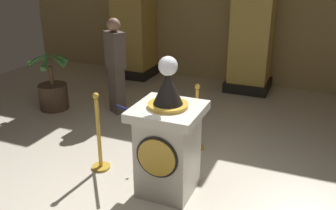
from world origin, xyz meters
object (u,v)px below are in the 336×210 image
stanchion_near (196,127)px  bystander_guest (116,64)px  pedestal_clock (168,142)px  stanchion_far (99,143)px  potted_palm_left (53,91)px

stanchion_near → bystander_guest: (-1.74, 0.77, 0.54)m
pedestal_clock → bystander_guest: size_ratio=0.98×
stanchion_far → potted_palm_left: 2.41m
stanchion_near → bystander_guest: bearing=156.0°
stanchion_near → stanchion_far: (-0.97, -0.99, 0.03)m
potted_palm_left → bystander_guest: 1.32m
pedestal_clock → stanchion_far: size_ratio=1.55×
pedestal_clock → stanchion_near: size_ratio=1.65×
potted_palm_left → pedestal_clock: bearing=-28.4°
pedestal_clock → stanchion_near: pedestal_clock is taller
stanchion_far → potted_palm_left: potted_palm_left is taller
stanchion_near → bystander_guest: size_ratio=0.59×
potted_palm_left → stanchion_far: bearing=-37.3°
pedestal_clock → potted_palm_left: pedestal_clock is taller
stanchion_near → stanchion_far: stanchion_far is taller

